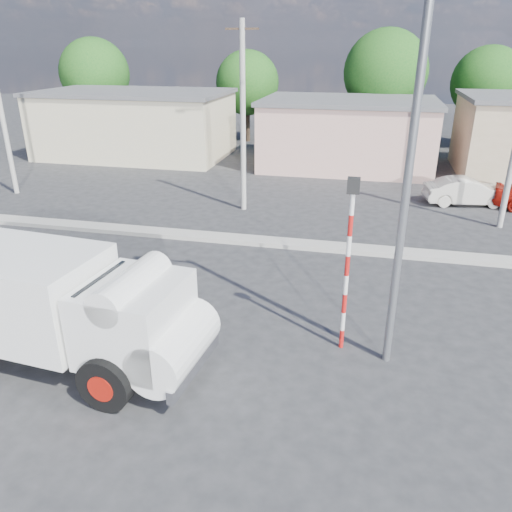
% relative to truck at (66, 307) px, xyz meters
% --- Properties ---
extents(ground_plane, '(120.00, 120.00, 0.00)m').
position_rel_truck_xyz_m(ground_plane, '(2.98, 0.59, -1.51)').
color(ground_plane, '#29292B').
rests_on(ground_plane, ground).
extents(median, '(40.00, 0.80, 0.16)m').
position_rel_truck_xyz_m(median, '(2.98, 8.59, -1.43)').
color(median, '#99968E').
rests_on(median, ground).
extents(truck, '(6.77, 3.11, 2.72)m').
position_rel_truck_xyz_m(truck, '(0.00, 0.00, 0.00)').
color(truck, black).
rests_on(truck, ground).
extents(bicycle, '(1.83, 1.17, 0.91)m').
position_rel_truck_xyz_m(bicycle, '(2.05, 0.70, -1.05)').
color(bicycle, black).
rests_on(bicycle, ground).
extents(cyclist, '(0.66, 0.80, 1.88)m').
position_rel_truck_xyz_m(cyclist, '(2.05, 0.70, -0.57)').
color(cyclist, silver).
rests_on(cyclist, ground).
extents(car_cream, '(4.00, 1.94, 1.26)m').
position_rel_truck_xyz_m(car_cream, '(11.06, 15.66, -0.87)').
color(car_cream, beige).
rests_on(car_cream, ground).
extents(traffic_pole, '(0.28, 0.18, 4.36)m').
position_rel_truck_xyz_m(traffic_pole, '(6.18, 2.09, 1.09)').
color(traffic_pole, red).
rests_on(traffic_pole, ground).
extents(streetlight, '(2.34, 0.22, 9.00)m').
position_rel_truck_xyz_m(streetlight, '(7.12, 1.79, 3.46)').
color(streetlight, slate).
rests_on(streetlight, ground).
extents(building_row, '(37.80, 7.30, 4.44)m').
position_rel_truck_xyz_m(building_row, '(4.08, 22.59, 0.63)').
color(building_row, beige).
rests_on(building_row, ground).
extents(tree_row, '(43.62, 7.43, 8.42)m').
position_rel_truck_xyz_m(tree_row, '(6.74, 29.04, 3.49)').
color(tree_row, '#38281E').
rests_on(tree_row, ground).
extents(utility_poles, '(35.40, 0.24, 8.00)m').
position_rel_truck_xyz_m(utility_poles, '(6.23, 12.59, 2.56)').
color(utility_poles, '#99968E').
rests_on(utility_poles, ground).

